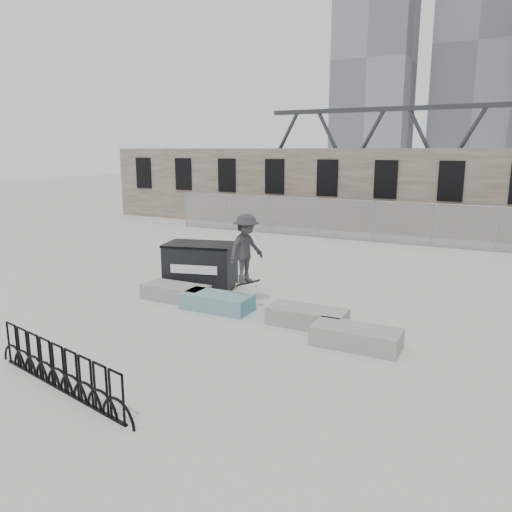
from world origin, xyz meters
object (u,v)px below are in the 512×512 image
(planter_far_left, at_px, (176,292))
(skateboarder, at_px, (246,249))
(planter_center_left, at_px, (217,301))
(dumpster, at_px, (201,265))
(planter_center_right, at_px, (307,316))
(planter_offset, at_px, (356,336))
(bike_rack, at_px, (59,368))

(planter_far_left, height_order, skateboarder, skateboarder)
(planter_center_left, distance_m, dumpster, 2.47)
(planter_center_right, bearing_deg, planter_offset, -28.21)
(planter_offset, relative_size, bike_rack, 0.45)
(planter_center_left, relative_size, planter_offset, 1.00)
(planter_far_left, xyz_separation_m, dumpster, (-0.06, 1.48, 0.49))
(planter_offset, distance_m, skateboarder, 4.14)
(dumpster, bearing_deg, planter_offset, -38.22)
(planter_center_right, xyz_separation_m, skateboarder, (-2.09, 0.60, 1.47))
(skateboarder, bearing_deg, planter_far_left, 111.42)
(planter_far_left, distance_m, bike_rack, 5.93)
(planter_center_left, distance_m, planter_offset, 4.34)
(dumpster, relative_size, skateboarder, 1.19)
(bike_rack, bearing_deg, planter_offset, 46.53)
(planter_offset, relative_size, skateboarder, 0.95)
(planter_center_left, distance_m, bike_rack, 5.47)
(planter_offset, height_order, skateboarder, skateboarder)
(planter_far_left, height_order, planter_center_right, same)
(planter_center_right, bearing_deg, planter_far_left, 175.83)
(planter_center_right, height_order, bike_rack, bike_rack)
(dumpster, distance_m, bike_rack, 7.39)
(planter_center_left, relative_size, dumpster, 0.80)
(planter_center_right, height_order, skateboarder, skateboarder)
(bike_rack, bearing_deg, skateboarder, 82.78)
(planter_center_left, xyz_separation_m, bike_rack, (-0.12, -5.47, 0.19))
(planter_offset, distance_m, dumpster, 6.50)
(planter_center_right, bearing_deg, dumpster, 157.89)
(bike_rack, distance_m, skateboarder, 6.20)
(planter_center_right, xyz_separation_m, planter_offset, (1.51, -0.81, 0.00))
(planter_far_left, height_order, dumpster, dumpster)
(planter_center_left, relative_size, skateboarder, 0.95)
(planter_far_left, bearing_deg, planter_center_right, -4.17)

